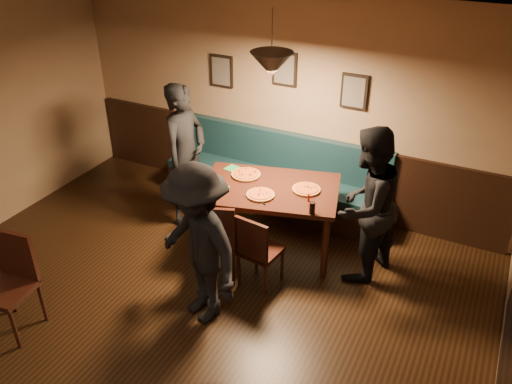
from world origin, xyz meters
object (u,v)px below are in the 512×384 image
booth_bench (274,175)px  diner_front (198,246)px  dining_table (269,218)px  diner_left (186,156)px  diner_right (366,206)px  cafe_chair_far (6,288)px  chair_near_left (218,237)px  tabasco_bottle (309,197)px  soda_glass (312,208)px  chair_near_right (261,249)px

booth_bench → diner_front: 2.24m
booth_bench → dining_table: booth_bench is taller
diner_left → diner_right: size_ratio=1.04×
booth_bench → diner_front: (0.23, -2.20, 0.35)m
diner_left → diner_right: diner_left is taller
booth_bench → dining_table: bearing=-68.3°
booth_bench → diner_front: size_ratio=1.77×
diner_right → cafe_chair_far: bearing=-31.8°
chair_near_left → cafe_chair_far: bearing=-150.1°
diner_front → tabasco_bottle: 1.40m
diner_right → cafe_chair_far: (-2.75, -2.36, -0.37)m
tabasco_bottle → diner_front: bearing=-116.4°
soda_glass → cafe_chair_far: bearing=-138.0°
diner_left → diner_front: size_ratio=1.09×
dining_table → chair_near_left: size_ratio=1.58×
tabasco_bottle → soda_glass: bearing=-59.9°
chair_near_right → diner_front: 0.88m
booth_bench → diner_left: 1.22m
diner_right → cafe_chair_far: 3.65m
chair_near_left → chair_near_right: bearing=-13.0°
chair_near_left → diner_front: bearing=-96.1°
soda_glass → diner_front: bearing=-125.8°
diner_front → diner_right: bearing=71.9°
chair_near_right → diner_right: 1.20m
dining_table → diner_left: bearing=159.9°
chair_near_left → diner_left: size_ratio=0.53×
booth_bench → diner_front: bearing=-84.2°
diner_left → diner_front: (1.08, -1.45, -0.07)m
dining_table → soda_glass: size_ratio=11.38×
dining_table → cafe_chair_far: (-1.64, -2.35, 0.10)m
diner_left → soda_glass: (1.83, -0.41, -0.02)m
chair_near_right → cafe_chair_far: bearing=-129.5°
cafe_chair_far → dining_table: bearing=-132.2°
booth_bench → tabasco_bottle: (0.85, -0.95, 0.38)m
cafe_chair_far → chair_near_right: bearing=-144.3°
dining_table → soda_glass: bearing=-40.9°
diner_left → tabasco_bottle: 1.72m
dining_table → chair_near_right: bearing=-87.5°
soda_glass → cafe_chair_far: cafe_chair_far is taller
chair_near_left → cafe_chair_far: (-1.35, -1.65, 0.02)m
dining_table → cafe_chair_far: size_ratio=1.52×
dining_table → chair_near_left: chair_near_left is taller
dining_table → soda_glass: soda_glass is taller
booth_bench → diner_right: bearing=-30.2°
chair_near_right → diner_right: size_ratio=0.51×
chair_near_left → diner_right: diner_right is taller
diner_front → diner_left: bearing=150.8°
diner_left → soda_glass: size_ratio=13.51×
dining_table → booth_bench: bearing=96.7°
chair_near_left → soda_glass: chair_near_left is taller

